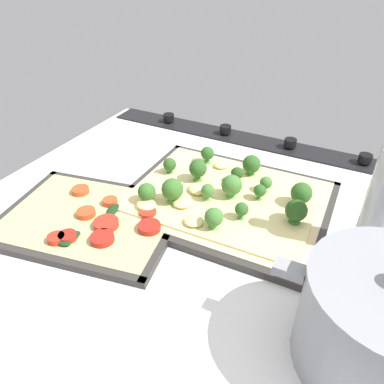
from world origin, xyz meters
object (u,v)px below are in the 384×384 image
object	(u,v)px
broccoli_pizza	(225,195)
baking_tray_back	(90,220)
veggie_pizza_back	(92,218)
oil_bottle	(384,201)
cooking_pot	(383,325)
baking_tray_front	(226,202)

from	to	relation	value
broccoli_pizza	baking_tray_back	size ratio (longest dim) A/B	1.03
veggie_pizza_back	oil_bottle	size ratio (longest dim) A/B	1.29
cooking_pot	baking_tray_back	bearing A→B (deg)	-6.55
broccoli_pizza	veggie_pizza_back	size ratio (longest dim) A/B	1.13
baking_tray_front	veggie_pizza_back	world-z (taller)	veggie_pizza_back
cooking_pot	oil_bottle	distance (cm)	19.15
cooking_pot	veggie_pizza_back	bearing A→B (deg)	-6.50
baking_tray_front	oil_bottle	world-z (taller)	oil_bottle
broccoli_pizza	oil_bottle	distance (cm)	25.92
baking_tray_front	veggie_pizza_back	distance (cm)	24.02
broccoli_pizza	veggie_pizza_back	xyz separation A→B (cm)	(17.94, 15.53, -0.91)
baking_tray_back	cooking_pot	size ratio (longest dim) A/B	1.35
baking_tray_front	baking_tray_back	bearing A→B (deg)	39.74
broccoli_pizza	veggie_pizza_back	world-z (taller)	broccoli_pizza
broccoli_pizza	baking_tray_front	bearing A→B (deg)	-141.57
cooking_pot	oil_bottle	world-z (taller)	oil_bottle
baking_tray_front	cooking_pot	bearing A→B (deg)	141.91
veggie_pizza_back	cooking_pot	bearing A→B (deg)	173.50
baking_tray_front	broccoli_pizza	size ratio (longest dim) A/B	1.07
baking_tray_front	broccoli_pizza	bearing A→B (deg)	38.43
veggie_pizza_back	cooking_pot	world-z (taller)	cooking_pot
baking_tray_back	veggie_pizza_back	size ratio (longest dim) A/B	1.09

